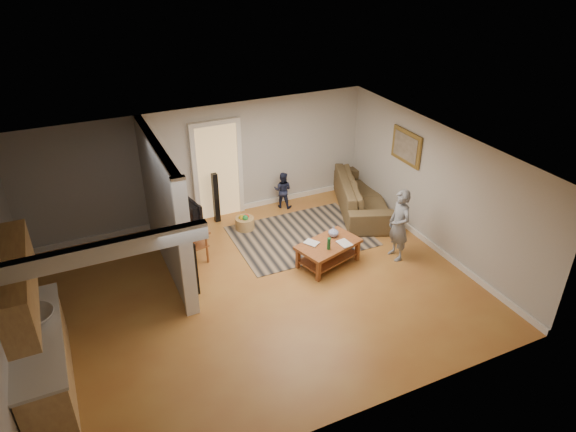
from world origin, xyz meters
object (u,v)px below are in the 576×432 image
at_px(speaker_left, 194,270).
at_px(child, 395,257).
at_px(tv_console, 188,226).
at_px(toy_basket, 245,223).
at_px(sofa, 361,209).
at_px(coffee_table, 329,247).
at_px(toddler, 283,207).
at_px(speaker_right, 216,198).

xyz_separation_m(speaker_left, child, (3.85, -0.52, -0.51)).
distance_m(tv_console, toy_basket, 1.46).
height_order(sofa, child, child).
distance_m(sofa, coffee_table, 2.39).
bearing_deg(toddler, child, 149.50).
height_order(coffee_table, tv_console, tv_console).
relative_size(sofa, child, 1.76).
bearing_deg(speaker_left, coffee_table, -15.96).
bearing_deg(toy_basket, child, -44.62).
bearing_deg(speaker_right, toddler, -4.63).
relative_size(sofa, speaker_right, 2.23).
distance_m(coffee_table, toddler, 2.49).
relative_size(sofa, speaker_left, 2.48).
distance_m(sofa, toy_basket, 2.75).
relative_size(speaker_left, child, 0.71).
distance_m(speaker_left, toy_basket, 2.37).
relative_size(sofa, toddler, 2.95).
relative_size(speaker_left, toy_basket, 2.54).
bearing_deg(sofa, speaker_left, 130.21).
xyz_separation_m(sofa, speaker_right, (-3.16, 0.86, 0.57)).
bearing_deg(speaker_right, tv_console, -135.35).
bearing_deg(coffee_table, toddler, 86.20).
xyz_separation_m(sofa, toy_basket, (-2.73, 0.28, 0.15)).
xyz_separation_m(tv_console, speaker_left, (-0.26, -1.29, -0.12)).
height_order(coffee_table, toy_basket, coffee_table).
height_order(sofa, coffee_table, coffee_table).
relative_size(coffee_table, toy_basket, 3.31).
relative_size(sofa, coffee_table, 1.91).
height_order(speaker_right, child, speaker_right).
relative_size(speaker_left, toddler, 1.19).
bearing_deg(sofa, coffee_table, 154.09).
xyz_separation_m(toy_basket, child, (2.28, -2.26, -0.15)).
relative_size(sofa, tv_console, 2.19).
bearing_deg(tv_console, coffee_table, -43.47).
bearing_deg(tv_console, sofa, -9.07).
bearing_deg(toy_basket, speaker_right, 126.34).
bearing_deg(toy_basket, speaker_left, -132.12).
distance_m(child, toddler, 3.05).
bearing_deg(speaker_right, coffee_table, -64.76).
distance_m(coffee_table, toy_basket, 2.14).
xyz_separation_m(tv_console, speaker_right, (0.88, 1.02, -0.06)).
distance_m(tv_console, speaker_right, 1.35).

